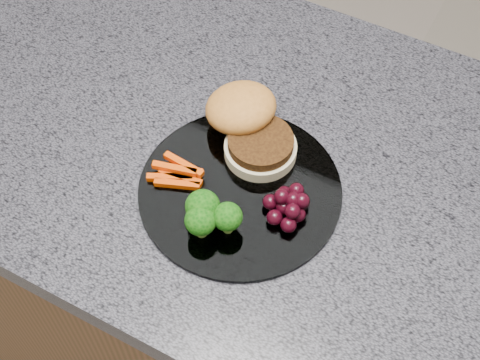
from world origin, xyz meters
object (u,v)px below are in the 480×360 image
at_px(burger, 248,124).
at_px(island_cabinet, 250,296).
at_px(plate, 240,190).
at_px(grape_bunch, 289,205).

bearing_deg(burger, island_cabinet, -13.28).
relative_size(island_cabinet, plate, 4.62).
height_order(island_cabinet, plate, plate).
relative_size(burger, grape_bunch, 2.81).
height_order(island_cabinet, burger, burger).
bearing_deg(plate, grape_bunch, -2.06).
height_order(plate, burger, burger).
distance_m(burger, grape_bunch, 0.13).
xyz_separation_m(island_cabinet, plate, (0.02, -0.07, 0.47)).
bearing_deg(grape_bunch, island_cabinet, 138.80).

